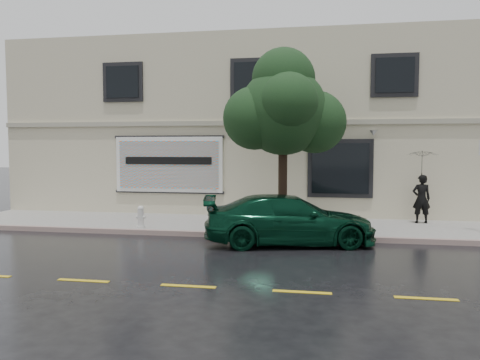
% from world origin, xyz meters
% --- Properties ---
extents(ground, '(90.00, 90.00, 0.00)m').
position_xyz_m(ground, '(0.00, 0.00, 0.00)').
color(ground, black).
rests_on(ground, ground).
extents(sidewalk, '(20.00, 3.50, 0.15)m').
position_xyz_m(sidewalk, '(0.00, 3.25, 0.07)').
color(sidewalk, '#9F9C97').
rests_on(sidewalk, ground).
extents(curb, '(20.00, 0.18, 0.16)m').
position_xyz_m(curb, '(0.00, 1.50, 0.07)').
color(curb, gray).
rests_on(curb, ground).
extents(road_marking, '(19.00, 0.12, 0.01)m').
position_xyz_m(road_marking, '(0.00, -3.50, 0.01)').
color(road_marking, gold).
rests_on(road_marking, ground).
extents(building, '(20.00, 8.12, 7.00)m').
position_xyz_m(building, '(0.00, 9.00, 3.50)').
color(building, beige).
rests_on(building, ground).
extents(billboard, '(4.30, 0.16, 2.20)m').
position_xyz_m(billboard, '(-3.20, 4.92, 2.05)').
color(billboard, white).
rests_on(billboard, ground).
extents(car, '(5.06, 3.02, 1.38)m').
position_xyz_m(car, '(1.67, 0.84, 0.69)').
color(car, black).
rests_on(car, ground).
extents(pedestrian, '(0.63, 0.44, 1.64)m').
position_xyz_m(pedestrian, '(5.87, 4.34, 0.97)').
color(pedestrian, black).
rests_on(pedestrian, sidewalk).
extents(umbrella, '(1.32, 1.32, 0.77)m').
position_xyz_m(umbrella, '(5.87, 4.34, 2.18)').
color(umbrella, black).
rests_on(umbrella, pedestrian).
extents(street_tree, '(2.72, 2.72, 5.03)m').
position_xyz_m(street_tree, '(1.34, 2.49, 3.80)').
color(street_tree, black).
rests_on(street_tree, sidewalk).
extents(fire_hydrant, '(0.29, 0.27, 0.71)m').
position_xyz_m(fire_hydrant, '(-3.09, 1.80, 0.50)').
color(fire_hydrant, silver).
rests_on(fire_hydrant, sidewalk).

